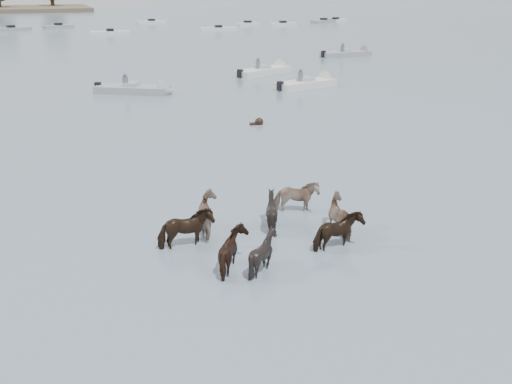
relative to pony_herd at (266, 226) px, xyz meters
name	(u,v)px	position (x,y,z in m)	size (l,w,h in m)	color
ground	(241,269)	(-1.21, -1.29, -0.44)	(400.00, 400.00, 0.00)	slate
pony_herd	(266,226)	(0.00, 0.00, 0.00)	(6.04, 4.14, 1.28)	black
swimming_pony	(258,122)	(4.74, 12.59, -0.34)	(0.72, 0.44, 0.44)	black
motorboat_b	(143,90)	(0.75, 23.08, -0.22)	(5.30, 4.07, 1.92)	gray
motorboat_c	(269,70)	(11.78, 27.98, -0.22)	(5.64, 3.72, 1.92)	silver
motorboat_d	(313,83)	(12.37, 21.35, -0.22)	(5.19, 2.77, 1.92)	silver
motorboat_e	(353,54)	(23.79, 35.21, -0.22)	(5.68, 1.66, 1.92)	gray
distant_flotilla	(52,29)	(-3.00, 78.09, -0.19)	(103.94, 27.95, 0.93)	gray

